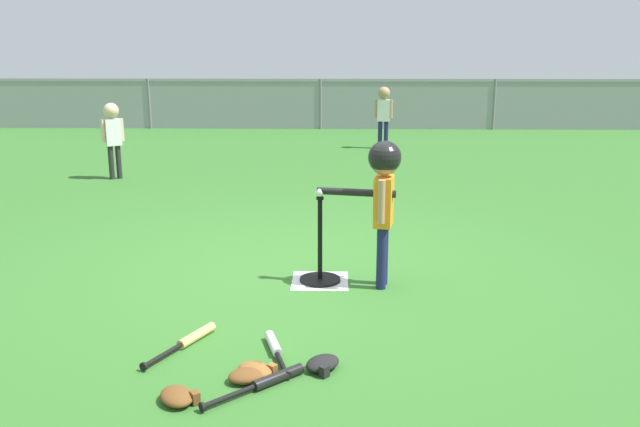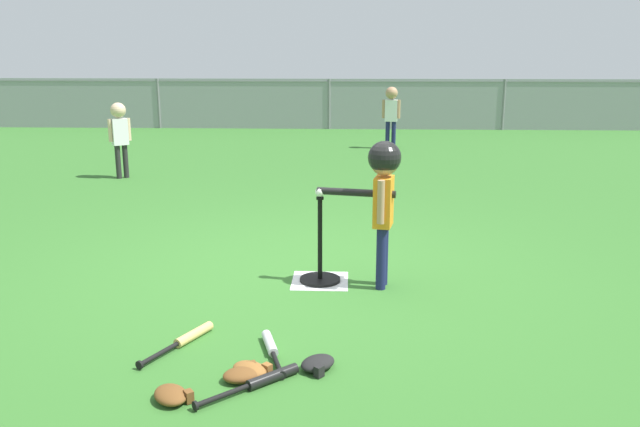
{
  "view_description": "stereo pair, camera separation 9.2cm",
  "coord_description": "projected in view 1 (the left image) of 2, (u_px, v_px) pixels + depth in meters",
  "views": [
    {
      "loc": [
        0.38,
        -5.09,
        1.76
      ],
      "look_at": [
        0.25,
        -0.26,
        0.55
      ],
      "focal_mm": 36.46,
      "sensor_mm": 36.0,
      "label": 1
    },
    {
      "loc": [
        0.47,
        -5.08,
        1.76
      ],
      "look_at": [
        0.25,
        -0.26,
        0.55
      ],
      "focal_mm": 36.46,
      "sensor_mm": 36.0,
      "label": 2
    }
  ],
  "objects": [
    {
      "name": "baseball_on_tee",
      "position": [
        320.0,
        192.0,
        4.94
      ],
      "size": [
        0.07,
        0.07,
        0.07
      ],
      "primitive_type": "sphere",
      "color": "white",
      "rests_on": "batting_tee"
    },
    {
      "name": "glove_outfield_drop",
      "position": [
        178.0,
        396.0,
        3.34
      ],
      "size": [
        0.26,
        0.27,
        0.07
      ],
      "color": "brown",
      "rests_on": "ground_plane"
    },
    {
      "name": "batter_child",
      "position": [
        383.0,
        184.0,
        4.82
      ],
      "size": [
        0.63,
        0.32,
        1.13
      ],
      "color": "#191E4C",
      "rests_on": "ground_plane"
    },
    {
      "name": "fielder_near_left",
      "position": [
        113.0,
        130.0,
        9.07
      ],
      "size": [
        0.27,
        0.23,
        1.07
      ],
      "color": "#262626",
      "rests_on": "ground_plane"
    },
    {
      "name": "spare_bat_silver",
      "position": [
        275.0,
        348.0,
        3.89
      ],
      "size": [
        0.21,
        0.55,
        0.06
      ],
      "color": "silver",
      "rests_on": "ground_plane"
    },
    {
      "name": "glove_near_bats",
      "position": [
        256.0,
        370.0,
        3.61
      ],
      "size": [
        0.27,
        0.26,
        0.07
      ],
      "color": "brown",
      "rests_on": "ground_plane"
    },
    {
      "name": "outfield_fence",
      "position": [
        321.0,
        102.0,
        15.03
      ],
      "size": [
        16.06,
        0.06,
        1.15
      ],
      "color": "slate",
      "rests_on": "ground_plane"
    },
    {
      "name": "glove_by_plate",
      "position": [
        323.0,
        363.0,
        3.69
      ],
      "size": [
        0.26,
        0.27,
        0.07
      ],
      "color": "black",
      "rests_on": "ground_plane"
    },
    {
      "name": "spare_bat_wood",
      "position": [
        190.0,
        339.0,
        4.01
      ],
      "size": [
        0.34,
        0.59,
        0.06
      ],
      "color": "#DBB266",
      "rests_on": "ground_plane"
    },
    {
      "name": "batting_tee",
      "position": [
        320.0,
        268.0,
        5.09
      ],
      "size": [
        0.32,
        0.32,
        0.68
      ],
      "color": "black",
      "rests_on": "ground_plane"
    },
    {
      "name": "ground_plane",
      "position": [
        290.0,
        270.0,
        5.37
      ],
      "size": [
        60.0,
        60.0,
        0.0
      ],
      "primitive_type": "plane",
      "color": "#336B28"
    },
    {
      "name": "spare_bat_black",
      "position": [
        268.0,
        381.0,
        3.5
      ],
      "size": [
        0.51,
        0.47,
        0.06
      ],
      "color": "black",
      "rests_on": "ground_plane"
    },
    {
      "name": "home_plate",
      "position": [
        320.0,
        281.0,
        5.11
      ],
      "size": [
        0.44,
        0.44,
        0.01
      ],
      "primitive_type": "cube",
      "color": "white",
      "rests_on": "ground_plane"
    },
    {
      "name": "fielder_deep_left",
      "position": [
        384.0,
        109.0,
        11.96
      ],
      "size": [
        0.33,
        0.22,
        1.13
      ],
      "color": "#191E4C",
      "rests_on": "ground_plane"
    },
    {
      "name": "glove_tossed_aside",
      "position": [
        248.0,
        375.0,
        3.56
      ],
      "size": [
        0.26,
        0.23,
        0.07
      ],
      "color": "brown",
      "rests_on": "ground_plane"
    }
  ]
}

